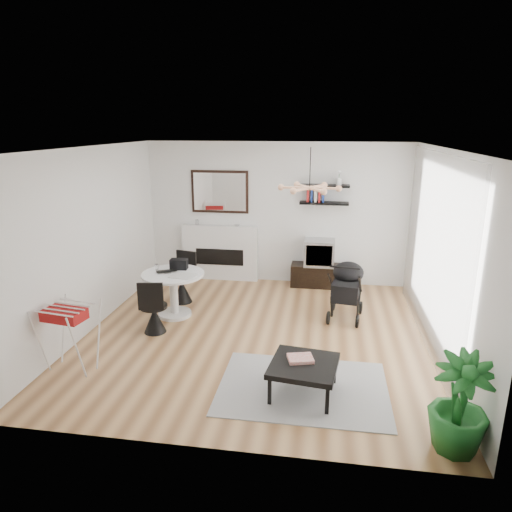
% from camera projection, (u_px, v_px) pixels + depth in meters
% --- Properties ---
extents(floor, '(5.00, 5.00, 0.00)m').
position_uv_depth(floor, '(256.00, 335.00, 6.75)').
color(floor, '#8E5D36').
rests_on(floor, ground).
extents(ceiling, '(5.00, 5.00, 0.00)m').
position_uv_depth(ceiling, '(257.00, 148.00, 6.00)').
color(ceiling, white).
rests_on(ceiling, wall_back).
extents(wall_back, '(5.00, 0.00, 5.00)m').
position_uv_depth(wall_back, '(276.00, 214.00, 8.75)').
color(wall_back, white).
rests_on(wall_back, floor).
extents(wall_left, '(0.00, 5.00, 5.00)m').
position_uv_depth(wall_left, '(90.00, 240.00, 6.74)').
color(wall_left, white).
rests_on(wall_left, floor).
extents(wall_right, '(0.00, 5.00, 5.00)m').
position_uv_depth(wall_right, '(444.00, 255.00, 6.01)').
color(wall_right, white).
rests_on(wall_right, floor).
extents(sheer_curtain, '(0.04, 3.60, 2.60)m').
position_uv_depth(sheer_curtain, '(433.00, 250.00, 6.21)').
color(sheer_curtain, white).
rests_on(sheer_curtain, wall_right).
extents(fireplace, '(1.50, 0.17, 2.16)m').
position_uv_depth(fireplace, '(220.00, 246.00, 9.02)').
color(fireplace, white).
rests_on(fireplace, floor).
extents(shelf_lower, '(0.90, 0.25, 0.04)m').
position_uv_depth(shelf_lower, '(324.00, 203.00, 8.42)').
color(shelf_lower, black).
rests_on(shelf_lower, wall_back).
extents(shelf_upper, '(0.90, 0.25, 0.04)m').
position_uv_depth(shelf_upper, '(325.00, 186.00, 8.33)').
color(shelf_upper, black).
rests_on(shelf_upper, wall_back).
extents(pendant_lamp, '(0.90, 0.90, 0.10)m').
position_uv_depth(pendant_lamp, '(310.00, 188.00, 6.33)').
color(pendant_lamp, tan).
rests_on(pendant_lamp, ceiling).
extents(tv_console, '(1.14, 0.40, 0.43)m').
position_uv_depth(tv_console, '(321.00, 275.00, 8.73)').
color(tv_console, black).
rests_on(tv_console, floor).
extents(crt_tv, '(0.56, 0.49, 0.49)m').
position_uv_depth(crt_tv, '(319.00, 252.00, 8.61)').
color(crt_tv, '#A9A9AC').
rests_on(crt_tv, tv_console).
extents(dining_table, '(0.99, 0.99, 0.73)m').
position_uv_depth(dining_table, '(174.00, 288.00, 7.31)').
color(dining_table, white).
rests_on(dining_table, floor).
extents(laptop, '(0.38, 0.34, 0.03)m').
position_uv_depth(laptop, '(167.00, 272.00, 7.24)').
color(laptop, black).
rests_on(laptop, dining_table).
extents(black_bag, '(0.29, 0.18, 0.17)m').
position_uv_depth(black_bag, '(179.00, 264.00, 7.43)').
color(black_bag, black).
rests_on(black_bag, dining_table).
extents(newspaper, '(0.42, 0.36, 0.01)m').
position_uv_depth(newspaper, '(183.00, 276.00, 7.10)').
color(newspaper, silver).
rests_on(newspaper, dining_table).
extents(drinking_glass, '(0.05, 0.05, 0.09)m').
position_uv_depth(drinking_glass, '(157.00, 267.00, 7.41)').
color(drinking_glass, white).
rests_on(drinking_glass, dining_table).
extents(chair_far, '(0.44, 0.46, 0.88)m').
position_uv_depth(chair_far, '(182.00, 287.00, 7.95)').
color(chair_far, black).
rests_on(chair_far, floor).
extents(chair_near, '(0.42, 0.43, 0.84)m').
position_uv_depth(chair_near, '(154.00, 316.00, 6.76)').
color(chair_near, black).
rests_on(chair_near, floor).
extents(drying_rack, '(0.65, 0.62, 0.87)m').
position_uv_depth(drying_rack, '(70.00, 337.00, 5.68)').
color(drying_rack, white).
rests_on(drying_rack, floor).
extents(stroller, '(0.61, 0.86, 1.00)m').
position_uv_depth(stroller, '(346.00, 292.00, 7.28)').
color(stroller, black).
rests_on(stroller, floor).
extents(rug, '(1.97, 1.43, 0.01)m').
position_uv_depth(rug, '(303.00, 388.00, 5.39)').
color(rug, '#9A9A9A').
rests_on(rug, floor).
extents(coffee_table, '(0.83, 0.83, 0.38)m').
position_uv_depth(coffee_table, '(304.00, 367.00, 5.18)').
color(coffee_table, black).
rests_on(coffee_table, rug).
extents(magazines, '(0.33, 0.29, 0.04)m').
position_uv_depth(magazines, '(300.00, 359.00, 5.23)').
color(magazines, '#CD3E33').
rests_on(magazines, coffee_table).
extents(potted_plant, '(0.63, 0.63, 0.99)m').
position_uv_depth(potted_plant, '(460.00, 404.00, 4.25)').
color(potted_plant, '#1C6323').
rests_on(potted_plant, floor).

